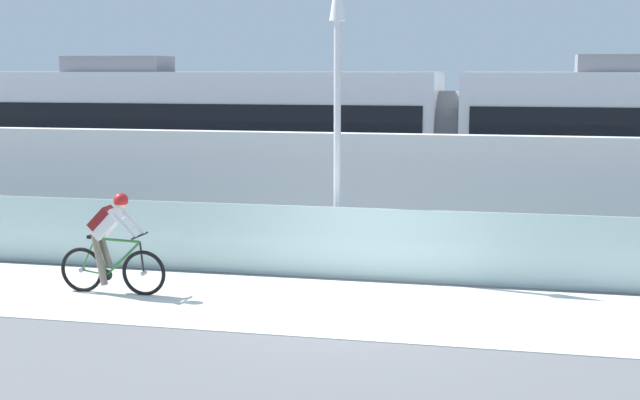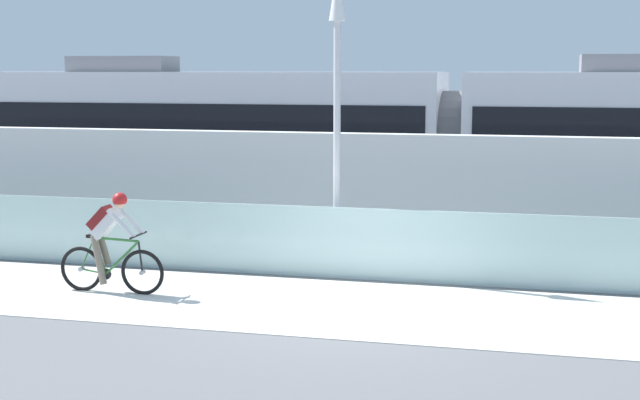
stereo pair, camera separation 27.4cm
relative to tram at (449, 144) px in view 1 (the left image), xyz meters
name	(u,v)px [view 1 (the left image)]	position (x,y,z in m)	size (l,w,h in m)	color
ground_plane	(356,308)	(-0.79, -6.85, -1.89)	(200.00, 200.00, 0.00)	slate
bike_path_deck	(356,308)	(-0.79, -6.85, -1.89)	(32.00, 3.20, 0.01)	silver
glass_parapet	(376,244)	(-0.79, -5.00, -1.29)	(32.00, 0.05, 1.21)	silver
concrete_barrier_wall	(392,196)	(-0.79, -3.20, -0.73)	(32.00, 0.36, 2.33)	silver
tram_rail_near	(408,234)	(-0.79, -0.72, -1.89)	(32.00, 0.08, 0.01)	#595654
tram_rail_far	(416,223)	(-0.79, 0.72, -1.89)	(32.00, 0.08, 0.01)	#595654
tram	(449,144)	(0.00, 0.00, 0.00)	(22.56, 2.54, 3.81)	silver
cyclist_on_bike	(111,244)	(-4.69, -6.85, -1.09)	(1.77, 0.58, 1.61)	black
lamp_post_antenna	(337,82)	(-1.53, -4.70, 1.40)	(0.28, 0.28, 5.20)	gray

